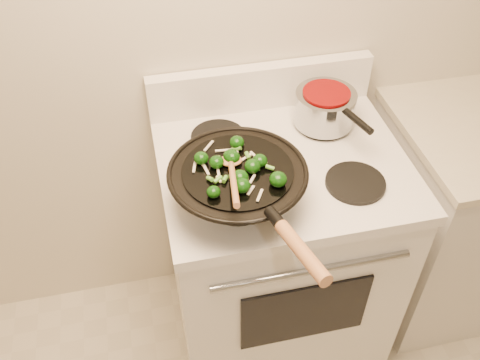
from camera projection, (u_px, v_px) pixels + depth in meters
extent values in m
cube|color=white|center=(276.00, 256.00, 2.01)|extent=(0.76, 0.64, 0.88)
cube|color=white|center=(283.00, 165.00, 1.69)|extent=(0.78, 0.66, 0.04)
cube|color=white|center=(261.00, 87.00, 1.83)|extent=(0.78, 0.05, 0.16)
cylinder|color=#96999E|center=(312.00, 271.00, 1.54)|extent=(0.60, 0.02, 0.02)
cube|color=black|center=(305.00, 313.00, 1.70)|extent=(0.42, 0.01, 0.28)
cylinder|color=black|center=(238.00, 201.00, 1.54)|extent=(0.18, 0.18, 0.01)
cylinder|color=black|center=(355.00, 183.00, 1.60)|extent=(0.18, 0.18, 0.01)
cylinder|color=black|center=(218.00, 137.00, 1.75)|extent=(0.18, 0.18, 0.01)
cylinder|color=black|center=(323.00, 123.00, 1.81)|extent=(0.18, 0.18, 0.01)
torus|color=black|center=(238.00, 171.00, 1.46)|extent=(0.39, 0.39, 0.01)
cylinder|color=black|center=(238.00, 171.00, 1.46)|extent=(0.31, 0.31, 0.01)
cylinder|color=black|center=(275.00, 218.00, 1.29)|extent=(0.04, 0.07, 0.04)
cylinder|color=#A86D42|center=(302.00, 252.00, 1.20)|extent=(0.08, 0.21, 0.06)
ellipsoid|color=#0C3408|center=(237.00, 142.00, 1.51)|extent=(0.04, 0.04, 0.04)
cylinder|color=#4C832F|center=(241.00, 145.00, 1.52)|extent=(0.02, 0.02, 0.02)
ellipsoid|color=#0C3408|center=(278.00, 179.00, 1.40)|extent=(0.05, 0.05, 0.04)
ellipsoid|color=#0C3408|center=(232.00, 157.00, 1.46)|extent=(0.04, 0.04, 0.04)
ellipsoid|color=#0C3408|center=(260.00, 161.00, 1.46)|extent=(0.04, 0.04, 0.04)
cylinder|color=#4C832F|center=(264.00, 163.00, 1.47)|extent=(0.02, 0.02, 0.01)
ellipsoid|color=#0C3408|center=(242.00, 186.00, 1.38)|extent=(0.04, 0.04, 0.04)
ellipsoid|color=#0C3408|center=(231.00, 156.00, 1.47)|extent=(0.04, 0.04, 0.04)
ellipsoid|color=#0C3408|center=(252.00, 166.00, 1.44)|extent=(0.04, 0.04, 0.04)
cylinder|color=#4C832F|center=(257.00, 169.00, 1.45)|extent=(0.02, 0.02, 0.01)
ellipsoid|color=#0C3408|center=(214.00, 192.00, 1.37)|extent=(0.04, 0.04, 0.03)
ellipsoid|color=#0C3408|center=(216.00, 162.00, 1.45)|extent=(0.04, 0.04, 0.04)
ellipsoid|color=#0C3408|center=(240.00, 177.00, 1.41)|extent=(0.05, 0.05, 0.04)
cylinder|color=#4C832F|center=(245.00, 180.00, 1.42)|extent=(0.02, 0.02, 0.02)
ellipsoid|color=#0C3408|center=(201.00, 158.00, 1.46)|extent=(0.04, 0.04, 0.03)
cube|color=silver|center=(218.00, 171.00, 1.45)|extent=(0.01, 0.05, 0.00)
cube|color=silver|center=(236.00, 149.00, 1.51)|extent=(0.01, 0.04, 0.00)
cube|color=silver|center=(251.00, 190.00, 1.39)|extent=(0.03, 0.03, 0.00)
cube|color=silver|center=(252.00, 179.00, 1.42)|extent=(0.03, 0.03, 0.00)
cube|color=silver|center=(256.00, 157.00, 1.49)|extent=(0.03, 0.05, 0.00)
cube|color=silver|center=(194.00, 167.00, 1.46)|extent=(0.02, 0.05, 0.00)
cube|color=silver|center=(224.00, 150.00, 1.51)|extent=(0.05, 0.01, 0.00)
cube|color=silver|center=(209.00, 146.00, 1.52)|extent=(0.04, 0.04, 0.00)
cube|color=silver|center=(246.00, 157.00, 1.49)|extent=(0.04, 0.03, 0.00)
cube|color=silver|center=(205.00, 169.00, 1.45)|extent=(0.02, 0.05, 0.00)
cube|color=silver|center=(260.00, 195.00, 1.38)|extent=(0.03, 0.04, 0.00)
cylinder|color=#539A31|center=(270.00, 168.00, 1.45)|extent=(0.02, 0.03, 0.02)
cylinder|color=#539A31|center=(210.00, 179.00, 1.42)|extent=(0.02, 0.01, 0.02)
cylinder|color=#539A31|center=(248.00, 156.00, 1.48)|extent=(0.03, 0.02, 0.01)
cylinder|color=#539A31|center=(237.00, 148.00, 1.51)|extent=(0.02, 0.02, 0.01)
cylinder|color=#539A31|center=(233.00, 176.00, 1.42)|extent=(0.02, 0.03, 0.02)
cylinder|color=#539A31|center=(225.00, 179.00, 1.42)|extent=(0.03, 0.02, 0.02)
cylinder|color=#539A31|center=(219.00, 160.00, 1.47)|extent=(0.02, 0.02, 0.01)
cylinder|color=#539A31|center=(218.00, 180.00, 1.41)|extent=(0.03, 0.02, 0.01)
cylinder|color=#539A31|center=(236.00, 144.00, 1.52)|extent=(0.03, 0.01, 0.02)
sphere|color=beige|center=(226.00, 160.00, 1.48)|extent=(0.01, 0.01, 0.01)
sphere|color=beige|center=(221.00, 181.00, 1.42)|extent=(0.01, 0.01, 0.01)
sphere|color=beige|center=(250.00, 155.00, 1.49)|extent=(0.01, 0.01, 0.01)
sphere|color=beige|center=(203.00, 164.00, 1.46)|extent=(0.01, 0.01, 0.01)
sphere|color=beige|center=(218.00, 177.00, 1.43)|extent=(0.01, 0.01, 0.01)
ellipsoid|color=#A86D42|center=(231.00, 160.00, 1.47)|extent=(0.07, 0.06, 0.02)
cylinder|color=#A86D42|center=(234.00, 182.00, 1.34)|extent=(0.05, 0.25, 0.10)
cylinder|color=#96999E|center=(325.00, 108.00, 1.76)|extent=(0.20, 0.20, 0.11)
cylinder|color=#680405|center=(327.00, 93.00, 1.72)|extent=(0.16, 0.16, 0.01)
cylinder|color=black|center=(358.00, 121.00, 1.63)|extent=(0.06, 0.12, 0.02)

